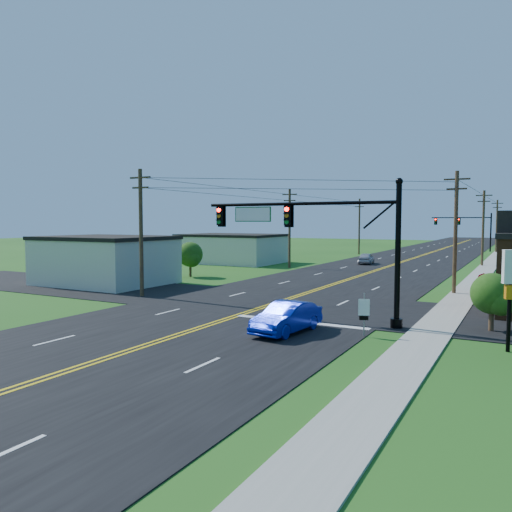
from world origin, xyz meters
The scene contains 20 objects.
ground centered at (0.00, 0.00, 0.00)m, with size 260.00×260.00×0.00m, color #1C4914.
road_main centered at (0.00, 50.00, 0.02)m, with size 16.00×220.00×0.04m, color black.
road_cross centered at (0.00, 12.00, 0.02)m, with size 70.00×10.00×0.04m, color black.
sidewalk centered at (10.50, 40.00, 0.04)m, with size 2.00×160.00×0.08m, color gray.
signal_mast_main centered at (4.34, 8.00, 4.75)m, with size 11.30×0.60×7.48m.
signal_mast_far centered at (4.44, 80.00, 4.55)m, with size 10.98×0.60×7.48m.
cream_bldg_near centered at (-17.00, 14.00, 2.06)m, with size 10.20×8.20×4.10m.
cream_bldg_far centered at (-19.00, 38.00, 1.86)m, with size 12.20×9.20×3.70m.
utility_pole_left_a centered at (-9.50, 10.00, 4.72)m, with size 1.80×0.28×9.00m.
utility_pole_left_b centered at (-9.50, 35.00, 4.72)m, with size 1.80×0.28×9.00m.
utility_pole_left_c centered at (-9.50, 62.00, 4.72)m, with size 1.80×0.28×9.00m.
utility_pole_right_a centered at (9.80, 22.00, 4.72)m, with size 1.80×0.28×9.00m.
utility_pole_right_b centered at (9.80, 48.00, 4.72)m, with size 1.80×0.28×9.00m.
utility_pole_right_c centered at (9.80, 78.00, 4.72)m, with size 1.80×0.28×9.00m.
shrub_corner centered at (13.00, 9.50, 1.85)m, with size 2.00×2.00×2.86m.
tree_left centered at (-14.00, 22.00, 2.16)m, with size 2.40×2.40×3.37m.
blue_car centered at (4.44, 4.41, 0.73)m, with size 1.54×4.41×1.45m, color #081DB3.
distant_car centered at (-3.12, 44.02, 0.70)m, with size 1.65×4.11×1.40m, color #B4B3B8.
route_sign centered at (7.87, 5.47, 1.19)m, with size 0.49×0.20×2.04m.
stop_sign centered at (12.19, 15.83, 1.61)m, with size 0.78×0.22×2.23m.
Camera 1 is at (14.38, -16.97, 5.35)m, focal length 35.00 mm.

